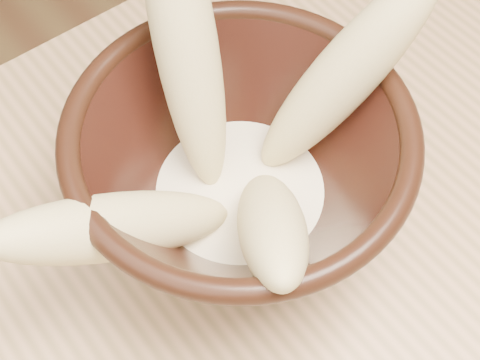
% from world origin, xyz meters
% --- Properties ---
extents(bowl, '(0.22, 0.22, 0.12)m').
position_xyz_m(bowl, '(-0.23, 0.15, 0.82)').
color(bowl, black).
rests_on(bowl, table).
extents(milk_puddle, '(0.13, 0.13, 0.02)m').
position_xyz_m(milk_puddle, '(-0.23, 0.15, 0.79)').
color(milk_puddle, '#F8EBC8').
rests_on(milk_puddle, bowl).
extents(banana_upright, '(0.09, 0.15, 0.20)m').
position_xyz_m(banana_upright, '(-0.23, 0.21, 0.88)').
color(banana_upright, '#D3C17C').
rests_on(banana_upright, bowl).
extents(banana_left, '(0.17, 0.07, 0.12)m').
position_xyz_m(banana_left, '(-0.32, 0.15, 0.84)').
color(banana_left, '#D3C17C').
rests_on(banana_left, bowl).
extents(banana_right, '(0.14, 0.08, 0.17)m').
position_xyz_m(banana_right, '(-0.16, 0.14, 0.87)').
color(banana_right, '#D3C17C').
rests_on(banana_right, bowl).
extents(banana_front, '(0.11, 0.14, 0.12)m').
position_xyz_m(banana_front, '(-0.25, 0.10, 0.84)').
color(banana_front, '#D3C17C').
rests_on(banana_front, bowl).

